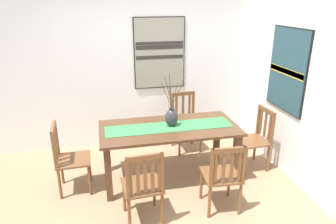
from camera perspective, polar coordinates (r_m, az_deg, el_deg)
ground_plane at (r=3.94m, az=-0.24°, el=-16.66°), size 6.40×6.40×0.03m
wall_back at (r=5.08m, az=-4.81°, el=8.83°), size 6.40×0.12×2.70m
wall_side at (r=4.11m, az=26.06°, el=4.07°), size 0.12×6.40×2.70m
dining_table at (r=4.11m, az=0.22°, el=-4.24°), size 1.83×0.88×0.76m
table_runner at (r=4.06m, az=0.22°, el=-2.76°), size 1.68×0.36×0.01m
centerpiece_vase at (r=4.04m, az=0.67°, el=-0.91°), size 0.33×0.19×0.70m
chair_0 at (r=3.62m, az=10.18°, el=-11.55°), size 0.44×0.44×0.88m
chair_1 at (r=4.11m, az=-18.06°, el=-8.09°), size 0.43×0.43×0.92m
chair_2 at (r=3.38m, az=-4.67°, el=-13.46°), size 0.45×0.45×0.91m
chair_3 at (r=5.01m, az=3.27°, el=-1.75°), size 0.45×0.45×0.94m
chair_4 at (r=4.61m, az=16.03°, el=-4.72°), size 0.44×0.44×0.91m
painting_on_back_wall at (r=5.03m, az=-1.61°, el=10.90°), size 0.83×0.05×1.14m
painting_on_side_wall at (r=4.46m, az=21.44°, el=7.30°), size 0.05×0.83×1.12m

